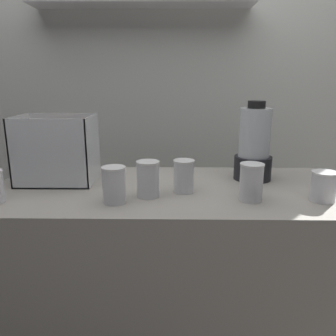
{
  "coord_description": "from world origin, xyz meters",
  "views": [
    {
      "loc": [
        0.02,
        -1.3,
        1.32
      ],
      "look_at": [
        0.0,
        0.0,
        0.98
      ],
      "focal_mm": 36.48,
      "sensor_mm": 36.0,
      "label": 1
    }
  ],
  "objects_px": {
    "blender_pitcher": "(254,147)",
    "juice_cup_carrot_right": "(184,178)",
    "juice_cup_orange_far_right": "(251,184)",
    "juice_cup_orange_rightmost": "(323,188)",
    "carrot_display_bin": "(57,160)",
    "juice_cup_pomegranate_middle": "(148,180)",
    "juice_cup_mango_left": "(114,187)"
  },
  "relations": [
    {
      "from": "blender_pitcher",
      "to": "juice_cup_carrot_right",
      "type": "bearing_deg",
      "value": -149.12
    },
    {
      "from": "juice_cup_orange_far_right",
      "to": "juice_cup_orange_rightmost",
      "type": "bearing_deg",
      "value": -0.27
    },
    {
      "from": "carrot_display_bin",
      "to": "juice_cup_orange_rightmost",
      "type": "distance_m",
      "value": 1.04
    },
    {
      "from": "blender_pitcher",
      "to": "juice_cup_pomegranate_middle",
      "type": "relative_size",
      "value": 2.51
    },
    {
      "from": "carrot_display_bin",
      "to": "juice_cup_orange_far_right",
      "type": "xyz_separation_m",
      "value": [
        0.76,
        -0.22,
        -0.03
      ]
    },
    {
      "from": "juice_cup_mango_left",
      "to": "juice_cup_orange_far_right",
      "type": "height_order",
      "value": "juice_cup_orange_far_right"
    },
    {
      "from": "juice_cup_carrot_right",
      "to": "juice_cup_orange_far_right",
      "type": "relative_size",
      "value": 0.93
    },
    {
      "from": "blender_pitcher",
      "to": "juice_cup_mango_left",
      "type": "relative_size",
      "value": 2.58
    },
    {
      "from": "juice_cup_pomegranate_middle",
      "to": "juice_cup_orange_rightmost",
      "type": "height_order",
      "value": "juice_cup_pomegranate_middle"
    },
    {
      "from": "juice_cup_orange_far_right",
      "to": "juice_cup_pomegranate_middle",
      "type": "bearing_deg",
      "value": 174.46
    },
    {
      "from": "juice_cup_mango_left",
      "to": "carrot_display_bin",
      "type": "bearing_deg",
      "value": 137.76
    },
    {
      "from": "blender_pitcher",
      "to": "juice_cup_mango_left",
      "type": "bearing_deg",
      "value": -151.16
    },
    {
      "from": "juice_cup_carrot_right",
      "to": "juice_cup_orange_rightmost",
      "type": "relative_size",
      "value": 1.17
    },
    {
      "from": "blender_pitcher",
      "to": "juice_cup_mango_left",
      "type": "height_order",
      "value": "blender_pitcher"
    },
    {
      "from": "juice_cup_carrot_right",
      "to": "juice_cup_orange_rightmost",
      "type": "bearing_deg",
      "value": -10.52
    },
    {
      "from": "juice_cup_carrot_right",
      "to": "carrot_display_bin",
      "type": "bearing_deg",
      "value": 165.7
    },
    {
      "from": "juice_cup_pomegranate_middle",
      "to": "juice_cup_orange_far_right",
      "type": "height_order",
      "value": "juice_cup_orange_far_right"
    },
    {
      "from": "carrot_display_bin",
      "to": "juice_cup_pomegranate_middle",
      "type": "bearing_deg",
      "value": -25.55
    },
    {
      "from": "juice_cup_orange_far_right",
      "to": "juice_cup_carrot_right",
      "type": "bearing_deg",
      "value": 159.15
    },
    {
      "from": "juice_cup_mango_left",
      "to": "blender_pitcher",
      "type": "bearing_deg",
      "value": 28.84
    },
    {
      "from": "carrot_display_bin",
      "to": "blender_pitcher",
      "type": "bearing_deg",
      "value": 3.22
    },
    {
      "from": "blender_pitcher",
      "to": "juice_cup_orange_rightmost",
      "type": "xyz_separation_m",
      "value": [
        0.19,
        -0.27,
        -0.09
      ]
    },
    {
      "from": "juice_cup_orange_far_right",
      "to": "juice_cup_orange_rightmost",
      "type": "height_order",
      "value": "juice_cup_orange_far_right"
    },
    {
      "from": "blender_pitcher",
      "to": "juice_cup_carrot_right",
      "type": "xyz_separation_m",
      "value": [
        -0.3,
        -0.18,
        -0.09
      ]
    },
    {
      "from": "juice_cup_mango_left",
      "to": "juice_cup_orange_rightmost",
      "type": "xyz_separation_m",
      "value": [
        0.73,
        0.03,
        -0.01
      ]
    },
    {
      "from": "juice_cup_orange_far_right",
      "to": "juice_cup_orange_rightmost",
      "type": "relative_size",
      "value": 1.26
    },
    {
      "from": "carrot_display_bin",
      "to": "juice_cup_carrot_right",
      "type": "distance_m",
      "value": 0.54
    },
    {
      "from": "blender_pitcher",
      "to": "juice_cup_orange_rightmost",
      "type": "bearing_deg",
      "value": -55.21
    },
    {
      "from": "juice_cup_carrot_right",
      "to": "juice_cup_orange_rightmost",
      "type": "height_order",
      "value": "juice_cup_carrot_right"
    },
    {
      "from": "juice_cup_pomegranate_middle",
      "to": "juice_cup_carrot_right",
      "type": "distance_m",
      "value": 0.14
    },
    {
      "from": "juice_cup_mango_left",
      "to": "juice_cup_pomegranate_middle",
      "type": "bearing_deg",
      "value": 30.43
    },
    {
      "from": "carrot_display_bin",
      "to": "juice_cup_orange_rightmost",
      "type": "height_order",
      "value": "carrot_display_bin"
    }
  ]
}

